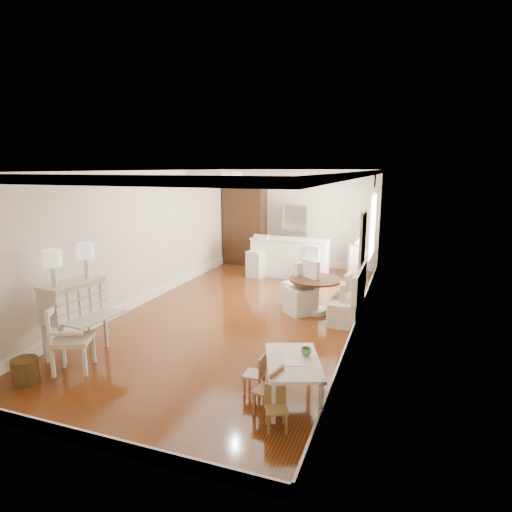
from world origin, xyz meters
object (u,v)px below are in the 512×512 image
Objects in this scene: slip_chair_near at (301,288)px; fridge at (307,238)px; pantry_cabinet at (245,226)px; bar_stool_left at (257,256)px; sideboard at (356,262)px; wicker_basket at (25,371)px; bar_stool_right at (309,266)px; kids_chair_c at (276,408)px; breakfast_counter at (290,258)px; kids_chair_b at (254,374)px; gustavian_armchair at (72,338)px; slip_chair_far at (297,283)px; dining_table at (315,296)px; secretary_bureau at (75,318)px; kids_chair_a at (268,390)px; kids_table at (293,381)px.

fridge reaches higher than slip_chair_near.
pantry_cabinet reaches higher than slip_chair_near.
slip_chair_near is 0.96× the size of bar_stool_left.
slip_chair_near is 1.16× the size of sideboard.
bar_stool_right reaches higher than wicker_basket.
kids_chair_c reaches higher than wicker_basket.
breakfast_counter is 1.85× the size of bar_stool_left.
gustavian_armchair is at bearing -85.27° from kids_chair_b.
slip_chair_far is 1.04× the size of bar_stool_right.
wicker_basket is 0.31× the size of bar_stool_left.
bar_stool_right is (-0.54, 5.42, 0.20)m from kids_chair_b.
wicker_basket is 7.02m from breakfast_counter.
kids_chair_c is 0.22× the size of pantry_cabinet.
dining_table is 0.45× the size of pantry_cabinet.
slip_chair_far is 2.53m from bar_stool_left.
secretary_bureau reaches higher than kids_chair_a.
slip_chair_far is at bearing -53.55° from pantry_cabinet.
bar_stool_left is 1.76m from pantry_cabinet.
breakfast_counter is (-1.49, 6.35, 0.21)m from kids_chair_a.
pantry_cabinet is (-1.70, 1.08, 0.63)m from breakfast_counter.
kids_chair_a is 0.33m from kids_chair_c.
kids_chair_c is at bearing -101.30° from sideboard.
gustavian_armchair is 3.19m from kids_chair_c.
fridge reaches higher than sideboard.
slip_chair_near is at bearing 74.66° from kids_chair_c.
secretary_bureau is 0.51× the size of pantry_cabinet.
slip_chair_far is (-0.48, 0.38, 0.13)m from dining_table.
gustavian_armchair is at bearing -103.27° from breakfast_counter.
kids_table is at bearing 12.74° from wicker_basket.
kids_chair_b is 7.11m from fridge.
breakfast_counter reaches higher than sideboard.
wicker_basket is 0.36× the size of bar_stool_right.
slip_chair_far is at bearing -71.98° from bar_stool_right.
fridge is (-1.50, 7.03, 0.63)m from kids_table.
bar_stool_right is at bearing -74.19° from fridge.
slip_chair_far is at bearing -71.10° from breakfast_counter.
sideboard is at bearing -22.77° from fridge.
gustavian_armchair is at bearing -127.28° from dining_table.
sideboard is (0.90, 2.71, -0.05)m from slip_chair_far.
slip_chair_far is 4.23m from pantry_cabinet.
dining_table is at bearing 52.84° from secretary_bureau.
kids_chair_c is 0.49× the size of dining_table.
secretary_bureau is at bearing -94.09° from kids_chair_b.
pantry_cabinet is at bearing 96.07° from secretary_bureau.
kids_chair_b is (-0.31, 0.39, -0.04)m from kids_chair_a.
wicker_basket is at bearing 156.88° from kids_chair_c.
kids_chair_a is 6.46m from bar_stool_left.
kids_table is 0.97× the size of bar_stool_left.
kids_chair_b is (2.99, -0.15, -0.32)m from secretary_bureau.
pantry_cabinet reaches higher than kids_chair_b.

